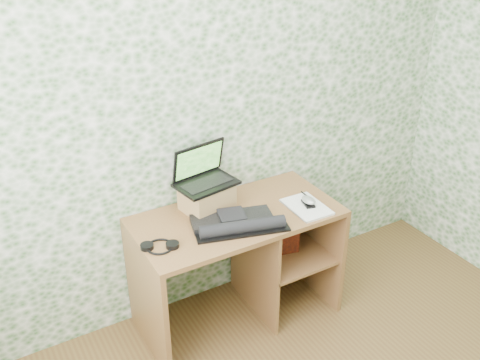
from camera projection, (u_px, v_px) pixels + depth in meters
wall_back at (210, 108)px, 3.05m from camera, size 3.50×0.00×3.50m
desk at (246, 247)px, 3.26m from camera, size 1.20×0.60×0.75m
riser at (207, 197)px, 3.10m from camera, size 0.30×0.26×0.16m
laptop at (203, 174)px, 3.06m from camera, size 0.37×0.29×0.23m
keyboard at (237, 223)px, 2.95m from camera, size 0.53×0.38×0.07m
headphones at (160, 246)px, 2.79m from camera, size 0.19×0.19×0.02m
notepad at (307, 207)px, 3.14m from camera, size 0.21×0.29×0.01m
mouse at (308, 202)px, 3.15m from camera, size 0.09×0.12×0.04m
pen at (308, 197)px, 3.23m from camera, size 0.01×0.14×0.01m
red_box at (277, 230)px, 3.29m from camera, size 0.29×0.15×0.33m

